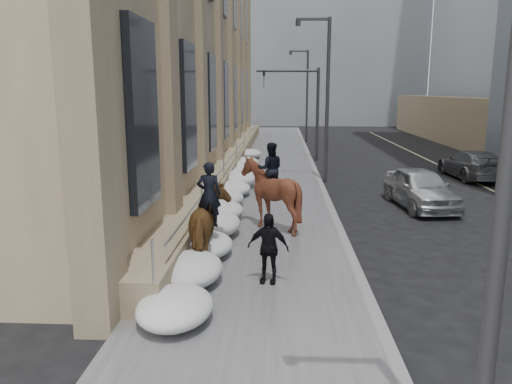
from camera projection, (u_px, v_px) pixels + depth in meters
ground at (252, 289)px, 11.74m from camera, size 140.00×140.00×0.00m
sidewalk at (266, 197)px, 21.51m from camera, size 5.00×80.00×0.12m
curb at (326, 198)px, 21.38m from camera, size 0.24×80.00×0.12m
limestone_building at (183, 16)px, 29.75m from camera, size 6.10×44.00×18.00m
bg_building_mid at (307, 19)px, 67.44m from camera, size 30.00×12.00×28.00m
bg_building_far at (241, 56)px, 80.48m from camera, size 24.00×12.00×20.00m
streetlight_near at (498, 91)px, 4.82m from camera, size 1.71×0.24×8.00m
streetlight_mid at (324, 90)px, 24.39m from camera, size 1.71×0.24×8.00m
streetlight_far at (305, 90)px, 43.95m from camera, size 1.71×0.24×8.00m
traffic_signal at (303, 99)px, 32.36m from camera, size 4.10×0.22×6.00m
snow_bank at (228, 197)px, 19.65m from camera, size 1.70×18.10×0.76m
mounted_horse_left at (211, 223)px, 13.04m from camera, size 1.26×2.43×2.66m
mounted_horse_right at (270, 191)px, 16.21m from camera, size 2.05×2.27×2.82m
pedestrian at (268, 248)px, 11.67m from camera, size 1.05×0.58×1.68m
car_silver at (420, 188)px, 19.72m from camera, size 2.36×4.81×1.58m
car_grey at (472, 164)px, 26.21m from camera, size 2.37×5.28×1.50m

